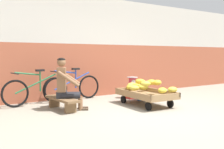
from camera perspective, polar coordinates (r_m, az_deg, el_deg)
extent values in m
plane|color=gray|center=(5.41, 9.57, -8.61)|extent=(80.00, 80.00, 0.00)
cube|color=#A35138|center=(7.66, -5.06, 0.92)|extent=(16.00, 0.30, 1.51)
cube|color=beige|center=(7.71, -5.13, 11.59)|extent=(16.00, 0.30, 1.35)
cube|color=#99754C|center=(6.32, 7.38, -4.55)|extent=(0.91, 1.48, 0.05)
cube|color=#99754C|center=(6.08, 4.39, -4.16)|extent=(0.11, 1.44, 0.10)
cube|color=#99754C|center=(6.56, 10.17, -3.59)|extent=(0.11, 1.44, 0.10)
cube|color=#99754C|center=(6.87, 3.83, -3.17)|extent=(0.84, 0.08, 0.10)
cube|color=#99754C|center=(5.78, 11.63, -4.69)|extent=(0.84, 0.08, 0.10)
cylinder|color=black|center=(6.57, 2.49, -5.45)|extent=(0.06, 0.18, 0.18)
cylinder|color=black|center=(6.93, 6.90, -4.97)|extent=(0.06, 0.18, 0.18)
cylinder|color=black|center=(5.76, 7.94, -6.88)|extent=(0.06, 0.18, 0.18)
cylinder|color=black|center=(6.17, 12.58, -6.21)|extent=(0.06, 0.18, 0.18)
ellipsoid|color=gold|center=(6.35, 6.83, -2.77)|extent=(0.29, 0.25, 0.13)
ellipsoid|color=gold|center=(6.04, 13.03, -3.22)|extent=(0.26, 0.20, 0.13)
ellipsoid|color=gold|center=(6.33, 4.13, -2.77)|extent=(0.25, 0.20, 0.13)
ellipsoid|color=gold|center=(6.20, 4.94, -2.93)|extent=(0.25, 0.20, 0.13)
ellipsoid|color=yellow|center=(6.80, 7.06, -2.30)|extent=(0.30, 0.28, 0.13)
ellipsoid|color=gold|center=(6.62, 5.24, -2.46)|extent=(0.28, 0.23, 0.13)
ellipsoid|color=gold|center=(5.84, 10.91, -3.44)|extent=(0.29, 0.25, 0.13)
ellipsoid|color=yellow|center=(6.76, 4.31, -2.32)|extent=(0.27, 0.22, 0.13)
ellipsoid|color=gold|center=(6.26, 9.82, -1.75)|extent=(0.27, 0.22, 0.13)
ellipsoid|color=gold|center=(6.00, 7.31, -2.00)|extent=(0.28, 0.25, 0.13)
ellipsoid|color=gold|center=(6.28, 8.59, -1.67)|extent=(0.27, 0.23, 0.13)
ellipsoid|color=gold|center=(6.44, 6.12, -1.51)|extent=(0.30, 0.28, 0.13)
cube|color=brown|center=(5.84, -10.85, -5.23)|extent=(0.39, 1.12, 0.05)
cube|color=brown|center=(6.20, -12.44, -5.95)|extent=(0.25, 0.10, 0.22)
cube|color=brown|center=(5.53, -9.02, -7.17)|extent=(0.25, 0.10, 0.22)
cylinder|color=brown|center=(5.93, -6.89, -6.12)|extent=(0.10, 0.10, 0.27)
cube|color=#4C3D2D|center=(5.95, -6.29, -7.20)|extent=(0.24, 0.18, 0.04)
cylinder|color=#232328|center=(5.90, -8.85, -4.36)|extent=(0.42, 0.30, 0.13)
cylinder|color=brown|center=(5.75, -6.91, -6.44)|extent=(0.10, 0.10, 0.27)
cube|color=#4C3D2D|center=(5.77, -6.30, -7.56)|extent=(0.24, 0.18, 0.04)
cylinder|color=#232328|center=(5.72, -8.93, -4.63)|extent=(0.42, 0.30, 0.13)
cube|color=#232328|center=(5.82, -10.86, -4.30)|extent=(0.32, 0.35, 0.14)
cube|color=brown|center=(5.78, -10.91, -1.07)|extent=(0.30, 0.37, 0.52)
cylinder|color=brown|center=(5.97, -9.23, -0.63)|extent=(0.45, 0.28, 0.36)
cylinder|color=brown|center=(5.57, -9.44, -0.99)|extent=(0.45, 0.28, 0.36)
sphere|color=brown|center=(5.76, -10.96, 2.65)|extent=(0.19, 0.19, 0.19)
ellipsoid|color=black|center=(5.76, -10.97, 3.17)|extent=(0.17, 0.17, 0.09)
cube|color=red|center=(7.32, 4.41, -3.98)|extent=(0.36, 0.28, 0.30)
cylinder|color=#28282D|center=(7.30, 4.42, -2.70)|extent=(0.20, 0.20, 0.03)
cube|color=#C6384C|center=(7.28, 4.42, -1.64)|extent=(0.16, 0.10, 0.24)
cylinder|color=white|center=(7.24, 4.68, -1.68)|extent=(0.13, 0.01, 0.13)
cylinder|color=#B2B5BA|center=(7.27, 4.43, -0.58)|extent=(0.30, 0.30, 0.01)
torus|color=black|center=(6.38, -20.35, -3.93)|extent=(0.64, 0.12, 0.64)
torus|color=black|center=(6.77, -12.15, -3.28)|extent=(0.64, 0.12, 0.64)
cylinder|color=#236B3D|center=(6.54, -16.16, -1.87)|extent=(1.03, 0.15, 0.43)
cylinder|color=#236B3D|center=(6.57, -15.36, -1.47)|extent=(0.04, 0.04, 0.48)
cylinder|color=#236B3D|center=(6.44, -17.88, 0.15)|extent=(0.61, 0.10, 0.12)
cube|color=black|center=(6.55, -15.41, 0.88)|extent=(0.21, 0.12, 0.05)
cylinder|color=black|center=(6.33, -20.46, 0.20)|extent=(0.08, 0.48, 0.03)
torus|color=black|center=(6.79, -12.37, -3.27)|extent=(0.64, 0.10, 0.64)
torus|color=black|center=(7.27, -5.05, -2.68)|extent=(0.64, 0.10, 0.64)
cylinder|color=#234299|center=(7.00, -8.60, -1.35)|extent=(1.03, 0.11, 0.43)
cylinder|color=#234299|center=(7.04, -7.89, -0.98)|extent=(0.04, 0.04, 0.48)
cylinder|color=#234299|center=(6.88, -10.12, 0.55)|extent=(0.62, 0.08, 0.12)
cube|color=black|center=(7.02, -7.91, 1.22)|extent=(0.21, 0.11, 0.05)
cylinder|color=black|center=(6.75, -12.44, 0.61)|extent=(0.06, 0.48, 0.03)
cube|color=#3370B7|center=(6.99, 6.33, -4.64)|extent=(0.18, 0.12, 0.24)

